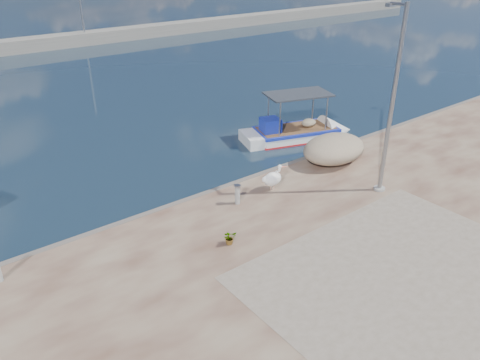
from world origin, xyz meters
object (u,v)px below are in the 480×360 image
at_px(pelican, 273,178).
at_px(boat_right, 295,135).
at_px(lamp_post, 391,110).
at_px(bollard_near, 237,194).

bearing_deg(pelican, boat_right, 55.84).
bearing_deg(lamp_post, boat_right, 73.61).
bearing_deg(bollard_near, boat_right, 31.37).
xyz_separation_m(lamp_post, bollard_near, (-5.12, 2.54, -2.88)).
relative_size(pelican, lamp_post, 0.16).
xyz_separation_m(boat_right, lamp_post, (-2.03, -6.89, 3.58)).
relative_size(pelican, bollard_near, 1.40).
xyz_separation_m(pelican, lamp_post, (3.33, -2.57, 2.81)).
bearing_deg(lamp_post, bollard_near, 153.64).
bearing_deg(bollard_near, lamp_post, -26.36).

